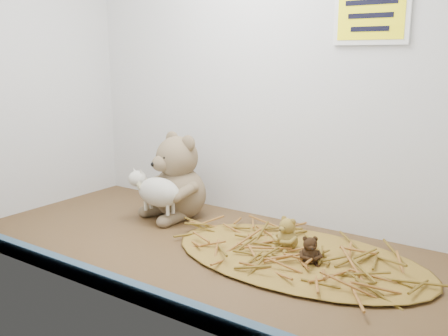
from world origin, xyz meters
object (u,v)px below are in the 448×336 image
Objects in this scene: main_teddy at (179,175)px; toy_lamb at (159,192)px; mini_teddy_tan at (288,232)px; mini_teddy_brown at (310,249)px.

main_teddy is 9.25cm from toy_lamb.
toy_lamb is at bearing -161.60° from mini_teddy_tan.
main_teddy reaches higher than mini_teddy_brown.
mini_teddy_tan is at bearing 3.11° from toy_lamb.
toy_lamb is 46.97cm from mini_teddy_brown.
toy_lamb is at bearing 139.43° from mini_teddy_brown.
main_teddy is 48.71cm from mini_teddy_brown.
main_teddy reaches higher than toy_lamb.
mini_teddy_tan is at bearing 9.79° from main_teddy.
mini_teddy_tan is (38.53, -6.67, -7.12)cm from main_teddy.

